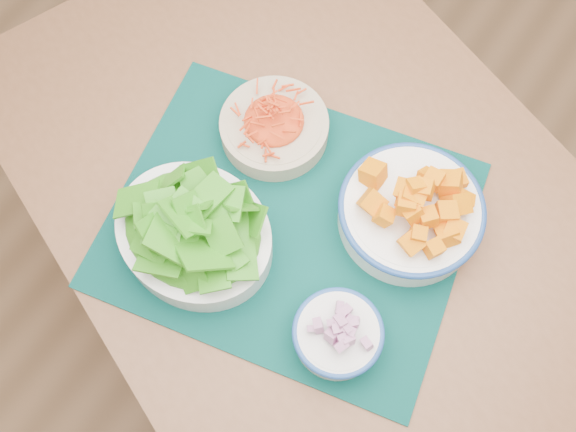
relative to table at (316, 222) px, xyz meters
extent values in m
plane|color=#AC7C53|center=(-0.09, 0.32, -0.65)|extent=(4.00, 4.00, 0.00)
cube|color=brown|center=(0.00, 0.00, 0.08)|extent=(1.42, 1.18, 0.04)
cylinder|color=brown|center=(-0.63, -0.13, -0.30)|extent=(0.06, 0.06, 0.71)
cylinder|color=brown|center=(-0.39, 0.52, -0.30)|extent=(0.06, 0.06, 0.71)
cube|color=#012926|center=(-0.02, -0.06, 0.10)|extent=(0.64, 0.57, 0.00)
cylinder|color=#BBA98B|center=(-0.13, 0.06, 0.12)|extent=(0.21, 0.21, 0.04)
ellipsoid|color=#FF511D|center=(-0.13, 0.06, 0.16)|extent=(0.16, 0.16, 0.03)
cylinder|color=white|center=(0.14, 0.05, 0.13)|extent=(0.25, 0.25, 0.06)
torus|color=#1F458E|center=(0.14, 0.05, 0.15)|extent=(0.23, 0.23, 0.01)
ellipsoid|color=orange|center=(0.14, 0.05, 0.19)|extent=(0.20, 0.20, 0.06)
ellipsoid|color=#1A740C|center=(-0.12, -0.17, 0.19)|extent=(0.22, 0.19, 0.06)
cylinder|color=white|center=(0.15, -0.18, 0.12)|extent=(0.17, 0.17, 0.04)
torus|color=#214A99|center=(0.15, -0.18, 0.14)|extent=(0.14, 0.14, 0.01)
ellipsoid|color=#801C58|center=(0.15, -0.18, 0.16)|extent=(0.11, 0.11, 0.03)
camera|label=1|loc=(0.20, -0.38, 1.07)|focal=40.00mm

